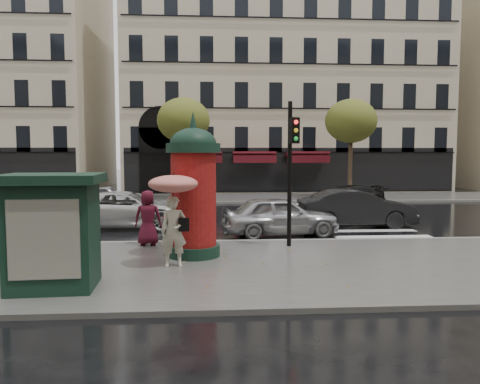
{
  "coord_description": "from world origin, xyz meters",
  "views": [
    {
      "loc": [
        -0.37,
        -12.54,
        3.04
      ],
      "look_at": [
        0.56,
        1.5,
        1.89
      ],
      "focal_mm": 35.0,
      "sensor_mm": 36.0,
      "label": 1
    }
  ],
  "objects": [
    {
      "name": "ground",
      "position": [
        0.0,
        0.0,
        0.0
      ],
      "size": [
        160.0,
        160.0,
        0.0
      ],
      "primitive_type": "plane",
      "color": "black",
      "rests_on": "ground"
    },
    {
      "name": "near_sidewalk",
      "position": [
        0.0,
        -0.5,
        0.06
      ],
      "size": [
        90.0,
        7.0,
        0.12
      ],
      "primitive_type": "cube",
      "color": "#474744",
      "rests_on": "ground"
    },
    {
      "name": "far_sidewalk",
      "position": [
        0.0,
        19.0,
        0.06
      ],
      "size": [
        90.0,
        6.0,
        0.12
      ],
      "primitive_type": "cube",
      "color": "#474744",
      "rests_on": "ground"
    },
    {
      "name": "near_kerb",
      "position": [
        0.0,
        3.0,
        0.07
      ],
      "size": [
        90.0,
        0.25,
        0.14
      ],
      "primitive_type": "cube",
      "color": "slate",
      "rests_on": "ground"
    },
    {
      "name": "far_kerb",
      "position": [
        0.0,
        16.0,
        0.07
      ],
      "size": [
        90.0,
        0.25,
        0.14
      ],
      "primitive_type": "cube",
      "color": "slate",
      "rests_on": "ground"
    },
    {
      "name": "zebra_crossing",
      "position": [
        6.0,
        9.6,
        0.01
      ],
      "size": [
        3.6,
        11.75,
        0.01
      ],
      "primitive_type": "cube",
      "color": "silver",
      "rests_on": "ground"
    },
    {
      "name": "bldg_far_corner",
      "position": [
        6.0,
        30.0,
        11.31
      ],
      "size": [
        26.0,
        14.0,
        22.9
      ],
      "color": "#B7A88C",
      "rests_on": "ground"
    },
    {
      "name": "tree_far_left",
      "position": [
        -2.0,
        18.0,
        5.17
      ],
      "size": [
        3.4,
        3.4,
        6.64
      ],
      "color": "#38281C",
      "rests_on": "ground"
    },
    {
      "name": "tree_far_right",
      "position": [
        9.0,
        18.0,
        5.17
      ],
      "size": [
        3.4,
        3.4,
        6.64
      ],
      "color": "#38281C",
      "rests_on": "ground"
    },
    {
      "name": "woman_umbrella",
      "position": [
        -1.29,
        -0.5,
        1.74
      ],
      "size": [
        1.28,
        1.28,
        2.46
      ],
      "color": "#BAB099",
      "rests_on": "near_sidewalk"
    },
    {
      "name": "woman_red",
      "position": [
        -1.47,
        2.4,
        0.95
      ],
      "size": [
        1.0,
        0.92,
        1.66
      ],
      "primitive_type": "imported",
      "rotation": [
        0.0,
        0.0,
        3.6
      ],
      "color": "maroon",
      "rests_on": "near_sidewalk"
    },
    {
      "name": "man_burgundy",
      "position": [
        -2.32,
        2.4,
        1.0
      ],
      "size": [
        0.87,
        0.58,
        1.77
      ],
      "primitive_type": "imported",
      "rotation": [
        0.0,
        0.0,
        3.12
      ],
      "color": "#420D1C",
      "rests_on": "near_sidewalk"
    },
    {
      "name": "morris_column",
      "position": [
        -0.81,
        0.74,
        2.09
      ],
      "size": [
        1.53,
        1.53,
        4.12
      ],
      "color": "black",
      "rests_on": "near_sidewalk"
    },
    {
      "name": "traffic_light",
      "position": [
        2.19,
        1.9,
        2.87
      ],
      "size": [
        0.34,
        0.45,
        4.54
      ],
      "color": "black",
      "rests_on": "near_sidewalk"
    },
    {
      "name": "newsstand",
      "position": [
        -3.74,
        -2.3,
        1.4
      ],
      "size": [
        2.16,
        1.85,
        2.49
      ],
      "color": "black",
      "rests_on": "near_sidewalk"
    },
    {
      "name": "car_silver",
      "position": [
        2.24,
        4.52,
        0.74
      ],
      "size": [
        4.52,
        2.27,
        1.48
      ],
      "primitive_type": "imported",
      "rotation": [
        0.0,
        0.0,
        1.69
      ],
      "color": "#A6A7AB",
      "rests_on": "ground"
    },
    {
      "name": "car_darkgrey",
      "position": [
        5.73,
        6.37,
        0.78
      ],
      "size": [
        4.76,
        1.68,
        1.57
      ],
      "primitive_type": "imported",
      "rotation": [
        0.0,
        0.0,
        1.58
      ],
      "color": "black",
      "rests_on": "ground"
    },
    {
      "name": "car_white",
      "position": [
        -3.78,
        6.88,
        0.75
      ],
      "size": [
        5.43,
        2.52,
        1.5
      ],
      "primitive_type": "imported",
      "rotation": [
        0.0,
        0.0,
        1.57
      ],
      "color": "silver",
      "rests_on": "ground"
    },
    {
      "name": "car_black",
      "position": [
        7.31,
        13.21,
        0.64
      ],
      "size": [
        4.58,
        2.35,
        1.27
      ],
      "primitive_type": "imported",
      "rotation": [
        0.0,
        0.0,
        -1.44
      ],
      "color": "black",
      "rests_on": "ground"
    },
    {
      "name": "car_far_silver",
      "position": [
        -6.64,
        12.62,
        0.7
      ],
      "size": [
        4.17,
        1.86,
        1.39
      ],
      "primitive_type": "imported",
      "rotation": [
        0.0,
        0.0,
        -1.52
      ],
      "color": "#B0B0B5",
      "rests_on": "ground"
    }
  ]
}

